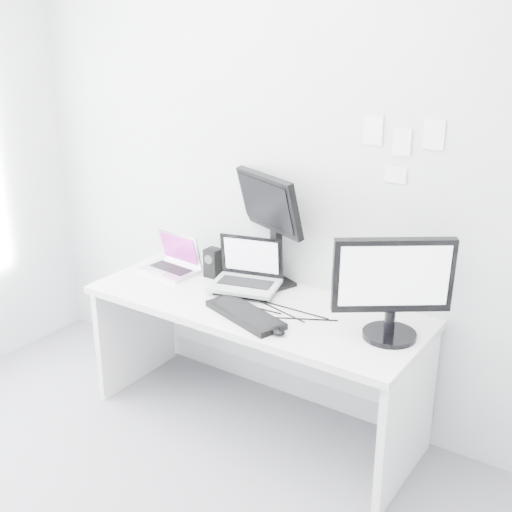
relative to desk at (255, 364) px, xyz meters
The scene contains 13 objects.
back_wall 1.05m from the desk, 90.00° to the left, with size 3.60×3.60×0.00m, color silver.
desk is the anchor object (origin of this frame).
macbook 0.81m from the desk, behind, with size 0.31×0.23×0.23m, color silver.
speaker 0.62m from the desk, 157.26° to the left, with size 0.08×0.08×0.16m, color black.
dell_laptop 0.53m from the desk, 146.25° to the left, with size 0.35×0.28×0.29m, color #ACAEB3.
rear_monitor 0.74m from the desk, 104.76° to the left, with size 0.47×0.17×0.64m, color black.
samsung_monitor 0.96m from the desk, ahead, with size 0.55×0.25×0.50m, color black.
keyboard 0.42m from the desk, 71.45° to the right, with size 0.46×0.16×0.03m, color black.
mouse 0.53m from the desk, 39.70° to the right, with size 0.10×0.06×0.03m, color black.
wall_note_0 1.38m from the desk, 37.40° to the left, with size 0.10×0.00×0.14m, color white.
wall_note_1 1.40m from the desk, 29.83° to the left, with size 0.09×0.00×0.13m, color white.
wall_note_2 1.51m from the desk, 24.64° to the left, with size 0.10×0.00×0.14m, color white.
wall_note_3 1.25m from the desk, 30.67° to the left, with size 0.11×0.00×0.08m, color white.
Camera 1 is at (1.78, -1.39, 2.19)m, focal length 47.13 mm.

